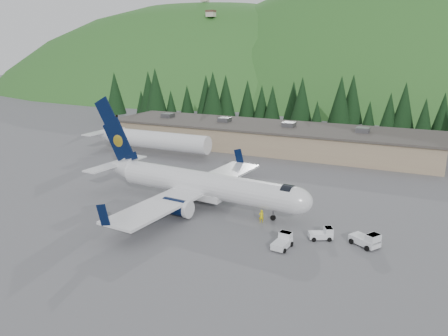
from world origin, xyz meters
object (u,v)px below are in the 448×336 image
(airliner, at_px, (199,185))
(baggage_tug_a, at_px, (323,234))
(second_airliner, at_px, (147,139))
(baggage_tug_c, at_px, (283,241))
(ramp_worker, at_px, (261,216))
(baggage_tug_b, at_px, (367,240))
(terminal_building, at_px, (266,136))

(airliner, bearing_deg, baggage_tug_a, -7.24)
(second_airliner, distance_m, baggage_tug_c, 48.78)
(baggage_tug_a, relative_size, ramp_worker, 1.75)
(second_airliner, bearing_deg, baggage_tug_b, -28.73)
(airliner, relative_size, baggage_tug_b, 9.45)
(baggage_tug_c, bearing_deg, terminal_building, 28.26)
(airliner, distance_m, baggage_tug_c, 16.75)
(second_airliner, xyz_separation_m, terminal_building, (19.91, 16.00, -0.70))
(baggage_tug_c, bearing_deg, airliner, 67.87)
(airliner, xyz_separation_m, terminal_building, (-4.03, 37.92, -0.36))
(baggage_tug_c, relative_size, terminal_building, 0.04)
(baggage_tug_a, bearing_deg, baggage_tug_c, -156.95)
(baggage_tug_b, xyz_separation_m, ramp_worker, (-12.87, 1.50, 0.08))
(second_airliner, bearing_deg, airliner, -42.47)
(airliner, height_order, baggage_tug_b, airliner)
(baggage_tug_b, bearing_deg, second_airliner, -177.24)
(airliner, height_order, baggage_tug_a, airliner)
(baggage_tug_a, height_order, baggage_tug_b, baggage_tug_b)
(baggage_tug_a, distance_m, baggage_tug_b, 4.82)
(second_airliner, relative_size, ramp_worker, 16.30)
(second_airliner, height_order, terminal_building, second_airliner)
(airliner, distance_m, terminal_building, 38.13)
(airliner, xyz_separation_m, baggage_tug_c, (14.62, -7.85, -2.30))
(baggage_tug_a, relative_size, baggage_tug_c, 0.98)
(airliner, distance_m, baggage_tug_b, 23.29)
(airliner, relative_size, baggage_tug_c, 11.27)
(baggage_tug_a, height_order, ramp_worker, ramp_worker)
(terminal_building, height_order, ramp_worker, terminal_building)
(airliner, distance_m, ramp_worker, 10.48)
(baggage_tug_b, relative_size, ramp_worker, 2.12)
(second_airliner, bearing_deg, baggage_tug_a, -31.53)
(baggage_tug_b, bearing_deg, baggage_tug_a, -147.24)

